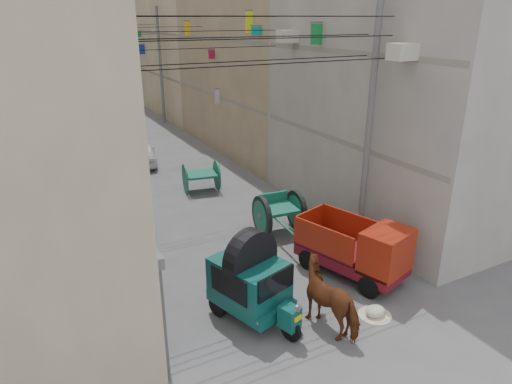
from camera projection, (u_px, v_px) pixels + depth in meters
building_row_right at (188, 28)px, 38.30m from camera, size 8.00×62.00×14.00m
end_cap_building at (51, 23)px, 61.16m from camera, size 22.00×10.00×13.00m
shutters_left at (101, 202)px, 15.28m from camera, size 0.18×14.40×2.88m
signboards at (132, 90)px, 25.60m from camera, size 8.22×40.52×5.67m
ac_units at (344, 12)px, 14.19m from camera, size 0.70×6.55×3.35m
utility_poles at (154, 91)px, 21.56m from camera, size 7.40×22.20×8.00m
overhead_cables at (167, 31)px, 18.41m from camera, size 7.40×22.52×1.12m
auto_rickshaw at (251, 279)px, 11.48m from camera, size 2.02×2.75×1.87m
tonga_cart at (280, 213)px, 16.25m from camera, size 1.64×3.34×1.47m
mini_truck at (362, 253)px, 13.24m from camera, size 2.36×3.54×1.83m
second_cart at (201, 176)px, 20.17m from camera, size 1.70×1.56×1.33m
feed_sack at (375, 311)px, 11.85m from camera, size 0.54×0.43×0.27m
horse at (333, 297)px, 11.23m from camera, size 1.31×2.11×1.65m
distant_car_white at (143, 154)px, 23.99m from camera, size 2.00×3.49×1.12m
distant_car_grey at (126, 115)px, 33.63m from camera, size 2.05×3.42×1.06m
distant_car_green at (77, 90)px, 44.02m from camera, size 2.95×4.90×1.33m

